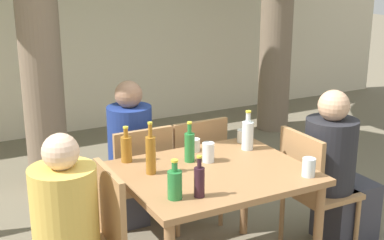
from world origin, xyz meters
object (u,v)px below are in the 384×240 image
patio_chair_3 (194,166)px  person_seated_1 (337,175)px  green_bottle_0 (175,184)px  patio_chair_1 (312,184)px  patio_chair_2 (139,177)px  dining_table_front (214,184)px  person_seated_2 (127,163)px  amber_bottle_1 (126,148)px  drinking_glass_3 (242,136)px  drinking_glass_2 (208,152)px  patio_chair_0 (93,237)px  drinking_glass_0 (194,145)px  water_bottle_3 (248,134)px  wine_bottle_2 (199,181)px  green_bottle_4 (190,146)px  drinking_glass_1 (309,167)px  amber_bottle_5 (151,154)px

patio_chair_3 → person_seated_1: size_ratio=0.76×
green_bottle_0 → patio_chair_1: bearing=12.0°
patio_chair_2 → green_bottle_0: bearing=79.8°
patio_chair_1 → dining_table_front: bearing=90.0°
person_seated_2 → patio_chair_1: bearing=137.7°
amber_bottle_1 → drinking_glass_3: (0.88, -0.02, -0.05)m
dining_table_front → person_seated_2: (-0.23, 0.94, -0.14)m
patio_chair_3 → drinking_glass_2: (-0.19, -0.56, 0.32)m
dining_table_front → patio_chair_3: (0.23, 0.71, -0.16)m
dining_table_front → patio_chair_0: patio_chair_0 is taller
green_bottle_0 → drinking_glass_0: size_ratio=2.59×
patio_chair_3 → person_seated_1: (0.81, -0.71, 0.02)m
water_bottle_3 → dining_table_front: bearing=-150.0°
patio_chair_0 → person_seated_1: 1.84m
green_bottle_0 → water_bottle_3: bearing=31.3°
patio_chair_3 → wine_bottle_2: (-0.50, -1.01, 0.35)m
green_bottle_4 → drinking_glass_1: 0.77m
green_bottle_4 → drinking_glass_1: bearing=-46.9°
person_seated_1 → drinking_glass_0: person_seated_1 is taller
drinking_glass_3 → patio_chair_1: bearing=-47.0°
dining_table_front → drinking_glass_1: drinking_glass_1 is taller
patio_chair_0 → green_bottle_4: green_bottle_4 is taller
drinking_glass_0 → drinking_glass_1: (0.41, -0.72, 0.01)m
drinking_glass_1 → drinking_glass_3: drinking_glass_1 is taller
patio_chair_3 → drinking_glass_3: (0.22, -0.33, 0.30)m
green_bottle_0 → drinking_glass_0: green_bottle_0 is taller
green_bottle_0 → drinking_glass_2: (0.44, 0.41, -0.02)m
green_bottle_0 → amber_bottle_5: 0.40m
patio_chair_2 → drinking_glass_3: 0.82m
patio_chair_3 → patio_chair_0: bearing=34.3°
patio_chair_3 → water_bottle_3: water_bottle_3 is taller
green_bottle_4 → drinking_glass_3: (0.52, 0.17, -0.06)m
dining_table_front → water_bottle_3: size_ratio=4.11×
patio_chair_0 → drinking_glass_3: 1.35m
dining_table_front → green_bottle_4: bearing=107.4°
wine_bottle_2 → amber_bottle_1: bearing=102.8°
dining_table_front → patio_chair_2: bearing=108.0°
drinking_glass_2 → dining_table_front: bearing=-104.9°
patio_chair_3 → water_bottle_3: bearing=109.7°
patio_chair_1 → amber_bottle_5: (-1.18, 0.14, 0.39)m
patio_chair_2 → water_bottle_3: (0.63, -0.48, 0.37)m
patio_chair_2 → person_seated_1: size_ratio=0.76×
patio_chair_2 → drinking_glass_0: (0.28, -0.34, 0.30)m
amber_bottle_1 → green_bottle_4: bearing=-27.4°
person_seated_1 → person_seated_2: size_ratio=0.98×
patio_chair_2 → drinking_glass_3: size_ratio=9.77×
amber_bottle_1 → drinking_glass_0: bearing=-3.4°
patio_chair_0 → green_bottle_0: 0.59m
green_bottle_0 → drinking_glass_1: (0.86, -0.09, -0.03)m
dining_table_front → person_seated_2: size_ratio=0.96×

